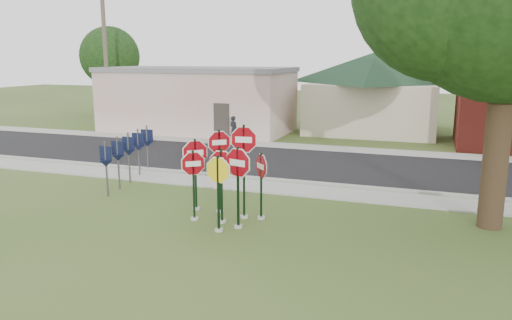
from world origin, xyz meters
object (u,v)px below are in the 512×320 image
(stop_sign_center, at_px, (222,177))
(utility_pole_near, at_px, (106,55))
(stop_sign_yellow, at_px, (218,184))
(pedestrian, at_px, (234,130))
(stop_sign_left, at_px, (193,177))

(stop_sign_center, xyz_separation_m, utility_pole_near, (-13.98, 13.98, 3.54))
(stop_sign_center, distance_m, stop_sign_yellow, 0.75)
(pedestrian, bearing_deg, stop_sign_yellow, 134.41)
(stop_sign_left, height_order, utility_pole_near, utility_pole_near)
(utility_pole_near, xyz_separation_m, pedestrian, (9.18, -1.20, -4.13))
(stop_sign_left, bearing_deg, stop_sign_yellow, -31.50)
(stop_sign_center, bearing_deg, pedestrian, 110.61)
(utility_pole_near, bearing_deg, stop_sign_center, -44.99)
(stop_sign_center, relative_size, utility_pole_near, 0.25)
(stop_sign_yellow, distance_m, pedestrian, 14.42)
(stop_sign_yellow, relative_size, utility_pole_near, 0.24)
(stop_sign_yellow, xyz_separation_m, utility_pole_near, (-14.19, 14.70, 3.58))
(stop_sign_center, height_order, stop_sign_yellow, stop_sign_center)
(stop_sign_center, relative_size, pedestrian, 1.51)
(stop_sign_yellow, distance_m, stop_sign_left, 1.31)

